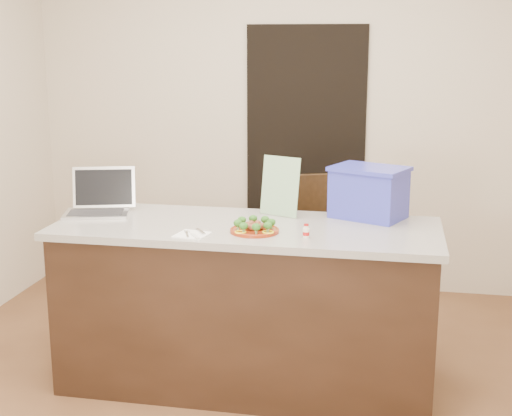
% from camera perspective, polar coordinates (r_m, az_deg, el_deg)
% --- Properties ---
extents(ground, '(4.00, 4.00, 0.00)m').
position_cam_1_polar(ground, '(3.93, -1.52, -15.39)').
color(ground, brown).
rests_on(ground, ground).
extents(room_shell, '(4.00, 4.00, 4.00)m').
position_cam_1_polar(room_shell, '(3.46, -1.68, 8.90)').
color(room_shell, white).
rests_on(room_shell, ground).
extents(doorway, '(0.90, 0.02, 2.00)m').
position_cam_1_polar(doorway, '(5.45, 3.95, 3.92)').
color(doorway, black).
rests_on(doorway, ground).
extents(island, '(2.06, 0.76, 0.92)m').
position_cam_1_polar(island, '(3.95, -0.77, -7.79)').
color(island, black).
rests_on(island, ground).
extents(plate, '(0.25, 0.25, 0.02)m').
position_cam_1_polar(plate, '(3.67, -0.11, -1.79)').
color(plate, maroon).
rests_on(plate, island).
extents(meatballs, '(0.10, 0.10, 0.04)m').
position_cam_1_polar(meatballs, '(3.66, -0.17, -1.43)').
color(meatballs, brown).
rests_on(meatballs, plate).
extents(broccoli, '(0.21, 0.21, 0.04)m').
position_cam_1_polar(broccoli, '(3.66, -0.12, -1.18)').
color(broccoli, '#1F5216').
rests_on(broccoli, plate).
extents(pepper_rings, '(0.22, 0.22, 0.01)m').
position_cam_1_polar(pepper_rings, '(3.67, -0.11, -1.65)').
color(pepper_rings, yellow).
rests_on(pepper_rings, plate).
extents(napkin, '(0.18, 0.18, 0.01)m').
position_cam_1_polar(napkin, '(3.63, -5.14, -2.14)').
color(napkin, white).
rests_on(napkin, island).
extents(fork, '(0.05, 0.13, 0.00)m').
position_cam_1_polar(fork, '(3.63, -5.42, -2.01)').
color(fork, '#B3B2B7').
rests_on(fork, napkin).
extents(knife, '(0.08, 0.20, 0.01)m').
position_cam_1_polar(knife, '(3.60, -4.77, -2.13)').
color(knife, silver).
rests_on(knife, napkin).
extents(yogurt_bottle, '(0.03, 0.03, 0.07)m').
position_cam_1_polar(yogurt_bottle, '(3.57, 4.03, -1.94)').
color(yogurt_bottle, white).
rests_on(yogurt_bottle, island).
extents(laptop, '(0.41, 0.37, 0.25)m').
position_cam_1_polar(laptop, '(4.17, -12.36, 0.57)').
color(laptop, silver).
rests_on(laptop, island).
extents(leaflet, '(0.24, 0.13, 0.33)m').
position_cam_1_polar(leaflet, '(3.99, 1.95, 1.75)').
color(leaflet, silver).
rests_on(leaflet, island).
extents(blue_box, '(0.48, 0.42, 0.29)m').
position_cam_1_polar(blue_box, '(3.99, 9.01, 1.26)').
color(blue_box, '#3338B8').
rests_on(blue_box, island).
extents(chair, '(0.60, 0.61, 1.06)m').
position_cam_1_polar(chair, '(4.51, 4.23, -3.29)').
color(chair, '#34200F').
rests_on(chair, ground).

